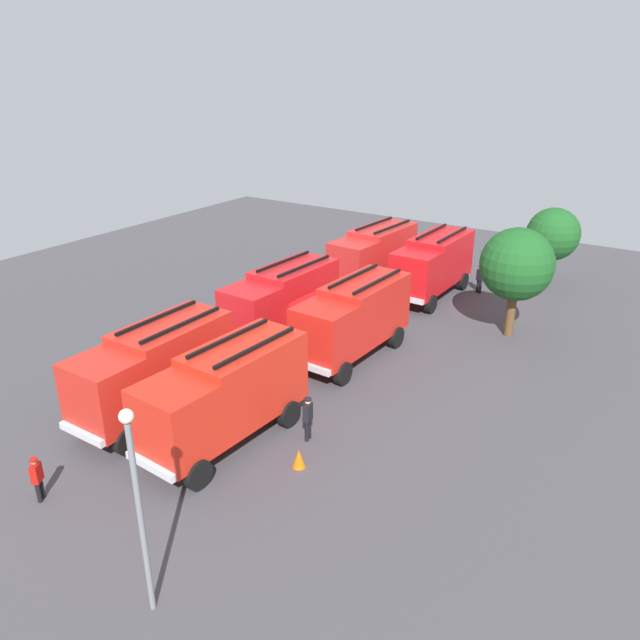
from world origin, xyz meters
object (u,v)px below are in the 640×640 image
Objects in this scene: fire_truck_2 at (154,367)px; tree_1 at (517,265)px; firefighter_4 at (480,278)px; traffic_cone_2 at (299,458)px; tree_0 at (553,235)px; lamppost at (138,498)px; firefighter_1 at (151,369)px; firefighter_2 at (308,416)px; fire_truck_5 at (225,392)px; fire_truck_4 at (353,317)px; firefighter_0 at (37,477)px; fire_truck_0 at (374,253)px; firefighter_3 at (299,283)px; traffic_cone_0 at (312,300)px; traffic_cone_1 at (375,301)px; fire_truck_3 at (433,263)px; fire_truck_1 at (282,299)px.

tree_1 is (-15.89, 9.74, 1.80)m from fire_truck_2.
fire_truck_2 is 1.23× the size of tree_1.
firefighter_4 is 2.51× the size of traffic_cone_2.
tree_0 is 0.84× the size of lamppost.
firefighter_2 reaches higher than firefighter_1.
tree_1 is at bearing 162.88° from fire_truck_5.
fire_truck_4 is 4.49× the size of firefighter_0.
fire_truck_0 reaches higher than firefighter_0.
fire_truck_0 is 5.39m from firefighter_3.
fire_truck_0 is 18.49m from firefighter_2.
firefighter_2 is 19.65m from firefighter_4.
lamppost is (20.86, 8.83, 3.26)m from traffic_cone_0.
fire_truck_3 is at bearing 151.42° from traffic_cone_1.
fire_truck_4 is at bearing 2.60° from fire_truck_3.
fire_truck_1 is at bearing -8.00° from firefighter_4.
lamppost is (7.09, 7.30, 1.47)m from fire_truck_2.
fire_truck_2 is 4.43× the size of firefighter_3.
fire_truck_1 is 4.34m from fire_truck_4.
traffic_cone_0 is at bearing 66.33° from firefighter_0.
tree_0 is at bearing 164.23° from fire_truck_4.
fire_truck_1 is 1.19× the size of lamppost.
fire_truck_0 is 1.20× the size of lamppost.
firefighter_4 is at bearing 173.28° from fire_truck_4.
tree_1 is at bearing 92.11° from traffic_cone_1.
fire_truck_1 reaches higher than firefighter_4.
lamppost is at bearing 27.85° from fire_truck_1.
fire_truck_5 is 9.98× the size of traffic_cone_0.
fire_truck_5 is at bearing 31.51° from firefighter_1.
fire_truck_5 reaches higher than firefighter_2.
fire_truck_3 is 1.40× the size of tree_0.
fire_truck_5 is at bearing 0.96° from fire_truck_4.
traffic_cone_0 is at bearing 133.64° from firefighter_1.
firefighter_0 is 0.98× the size of firefighter_1.
fire_truck_5 is (-0.02, 3.78, 0.00)m from fire_truck_2.
fire_truck_1 is at bearing -152.41° from fire_truck_5.
firefighter_0 is at bearing 8.55° from firefighter_4.
lamppost is (7.25, 0.30, 3.27)m from traffic_cone_2.
firefighter_4 is (-12.41, 2.06, -1.16)m from fire_truck_4.
fire_truck_5 is at bearing 7.20° from traffic_cone_1.
firefighter_1 is (7.63, -5.94, -1.23)m from fire_truck_4.
firefighter_2 is 23.52m from tree_0.
fire_truck_1 is 10.41× the size of traffic_cone_2.
fire_truck_0 is 1.42× the size of tree_0.
tree_1 is 7.98× the size of traffic_cone_0.
firefighter_1 is 13.23m from firefighter_3.
fire_truck_2 and fire_truck_5 have the same top height.
tree_0 reaches higher than firefighter_4.
tree_1 is at bearing 173.94° from lamppost.
fire_truck_2 is 4.36× the size of firefighter_1.
fire_truck_2 is at bearing -6.61° from traffic_cone_1.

